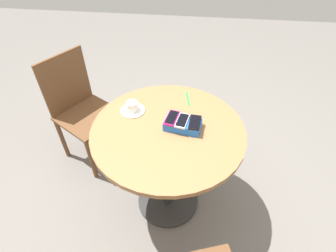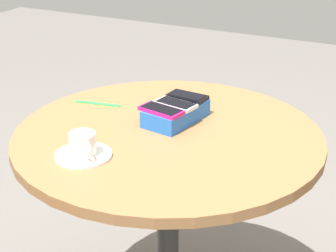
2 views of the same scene
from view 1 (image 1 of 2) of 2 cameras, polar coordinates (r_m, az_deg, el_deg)
ground_plane at (r=2.16m, az=-0.00°, el=-15.83°), size 8.00×8.00×0.00m
round_table at (r=1.66m, az=-0.00°, el=-4.44°), size 0.92×0.92×0.78m
phone_box at (r=1.54m, az=3.24°, el=0.29°), size 0.23×0.15×0.05m
phone_black at (r=1.51m, az=5.89°, el=0.81°), size 0.08×0.13×0.01m
phone_white at (r=1.51m, az=3.13°, el=1.16°), size 0.08×0.14×0.01m
phone_magenta at (r=1.53m, az=0.84°, el=1.78°), size 0.09×0.14×0.01m
saucer at (r=1.68m, az=-7.69°, el=3.36°), size 0.16×0.16×0.01m
coffee_cup at (r=1.66m, az=-7.87°, el=4.28°), size 0.08×0.09×0.06m
lanyard_strap at (r=1.78m, az=4.32°, el=6.02°), size 0.05×0.16×0.00m
chair_near_window at (r=2.27m, az=-18.19°, el=3.50°), size 0.59×0.59×0.92m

